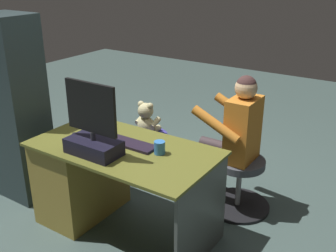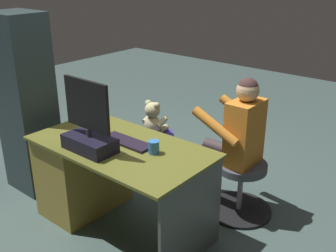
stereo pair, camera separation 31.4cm
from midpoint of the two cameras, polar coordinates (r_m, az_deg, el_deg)
The scene contains 12 objects.
ground_plane at distance 3.53m, azimuth 0.41°, elevation -11.53°, with size 10.00×10.00×0.00m, color #3D504C.
desk at distance 3.33m, azimuth -8.27°, elevation -6.30°, with size 1.38×0.74×0.72m.
monitor at distance 2.83m, azimuth -8.09°, elevation -0.84°, with size 0.42×0.21×0.52m.
keyboard at distance 2.97m, azimuth -2.83°, elevation -2.33°, with size 0.42×0.14×0.02m, color black.
computer_mouse at distance 3.16m, azimuth -6.63°, elevation -0.72°, with size 0.06×0.10×0.04m, color #252E22.
cup at distance 2.80m, azimuth 1.17°, elevation -3.08°, with size 0.08×0.08×0.09m, color #3372BF.
tv_remote at distance 3.17m, azimuth -10.38°, elevation -1.08°, with size 0.04×0.15×0.02m, color black.
office_chair_teddy at distance 3.87m, azimuth 0.18°, elevation -3.58°, with size 0.47×0.47×0.45m.
teddy_bear at distance 3.75m, azimuth 0.29°, elevation 1.03°, with size 0.22×0.22×0.32m.
visitor_chair at distance 3.43m, azimuth 12.88°, elevation -8.30°, with size 0.55×0.55×0.45m.
person at distance 3.28m, azimuth 12.00°, elevation -1.34°, with size 0.57×0.47×1.17m.
equipment_rack at distance 3.68m, azimuth -17.19°, elevation 2.82°, with size 0.44×0.36×1.60m, color #263335.
Camera 2 is at (-1.98, 2.18, 1.96)m, focal length 42.87 mm.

